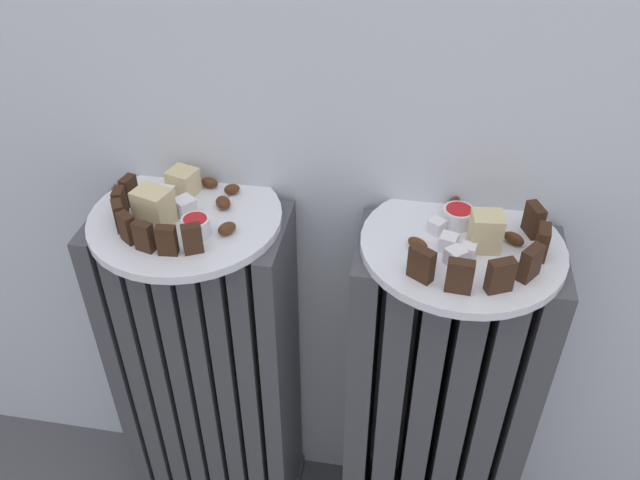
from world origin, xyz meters
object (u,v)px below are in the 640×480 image
at_px(fork, 480,237).
at_px(radiator_left, 211,380).
at_px(jam_bowl_left, 196,226).
at_px(jam_bowl_right, 458,216).
at_px(plate_left, 186,218).
at_px(radiator_right, 434,410).
at_px(plate_right, 462,246).

bearing_deg(fork, radiator_left, -178.06).
xyz_separation_m(jam_bowl_left, jam_bowl_right, (0.34, 0.08, -0.00)).
height_order(plate_left, fork, fork).
bearing_deg(radiator_left, radiator_right, 0.00).
relative_size(jam_bowl_left, fork, 0.43).
bearing_deg(radiator_right, jam_bowl_right, 100.76).
height_order(radiator_right, plate_left, plate_left).
distance_m(jam_bowl_left, jam_bowl_right, 0.35).
bearing_deg(plate_left, fork, 1.94).
xyz_separation_m(jam_bowl_left, fork, (0.37, 0.05, -0.01)).
relative_size(plate_left, plate_right, 1.00).
bearing_deg(plate_left, plate_right, 0.00).
relative_size(radiator_left, fork, 7.46).
bearing_deg(fork, plate_left, -178.06).
distance_m(radiator_left, plate_left, 0.34).
height_order(radiator_right, plate_right, plate_right).
distance_m(radiator_right, fork, 0.35).
relative_size(radiator_right, plate_right, 2.45).
bearing_deg(plate_left, radiator_left, 0.00).
bearing_deg(plate_right, plate_left, 180.00).
xyz_separation_m(radiator_left, fork, (0.40, 0.01, 0.35)).
distance_m(plate_right, fork, 0.03).
bearing_deg(fork, jam_bowl_right, 138.45).
bearing_deg(plate_right, radiator_left, 180.00).
distance_m(radiator_right, jam_bowl_left, 0.50).
distance_m(jam_bowl_right, fork, 0.04).
relative_size(plate_left, fork, 3.04).
height_order(radiator_left, fork, fork).
bearing_deg(plate_right, jam_bowl_right, 100.76).
height_order(plate_right, fork, fork).
height_order(plate_left, jam_bowl_right, jam_bowl_right).
bearing_deg(fork, jam_bowl_left, -171.70).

